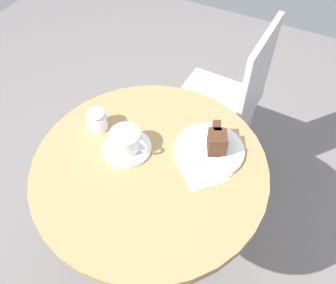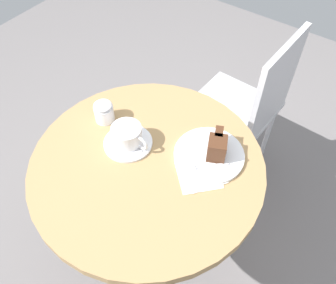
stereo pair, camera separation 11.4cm
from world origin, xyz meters
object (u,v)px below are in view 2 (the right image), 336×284
saucer (128,143)px  cake_slice (217,147)px  teaspoon (123,154)px  cake_plate (209,155)px  fork (202,166)px  cafe_chair (250,104)px  coffee_cup (127,135)px  napkin (201,174)px  sugar_pot (104,112)px

saucer → cake_slice: cake_slice is taller
teaspoon → saucer: bearing=-114.3°
teaspoon → cake_plate: bearing=169.7°
cake_slice → fork: cake_slice is taller
saucer → cake_plate: 0.27m
saucer → cafe_chair: 0.70m
cake_plate → fork: 0.06m
saucer → fork: (0.25, 0.05, 0.01)m
teaspoon → coffee_cup: bearing=-114.9°
teaspoon → cake_slice: cake_slice is taller
teaspoon → cake_plate: 0.28m
saucer → cafe_chair: bearing=74.9°
coffee_cup → saucer: bearing=-121.2°
teaspoon → napkin: bearing=153.6°
cake_slice → cafe_chair: (-0.09, 0.51, -0.27)m
teaspoon → fork: bearing=157.8°
cake_slice → coffee_cup: bearing=-154.3°
cake_slice → saucer: bearing=-154.2°
teaspoon → cake_slice: size_ratio=0.68×
coffee_cup → cake_slice: size_ratio=1.23×
cake_slice → teaspoon: bearing=-144.2°
coffee_cup → teaspoon: size_ratio=1.81×
napkin → fork: bearing=116.7°
fork → sugar_pot: size_ratio=1.46×
coffee_cup → cake_slice: (0.26, 0.13, 0.00)m
napkin → sugar_pot: bearing=179.6°
coffee_cup → cafe_chair: size_ratio=0.15×
saucer → napkin: 0.26m
saucer → sugar_pot: size_ratio=2.09×
coffee_cup → cafe_chair: bearing=74.9°
cafe_chair → coffee_cup: bearing=-12.6°
cake_plate → sugar_pot: (-0.38, -0.07, 0.03)m
teaspoon → napkin: 0.26m
teaspoon → napkin: size_ratio=0.40×
saucer → cake_plate: bearing=24.7°
saucer → cake_slice: size_ratio=1.49×
saucer → coffee_cup: size_ratio=1.21×
coffee_cup → sugar_pot: (-0.14, 0.04, -0.01)m
saucer → coffee_cup: (0.00, 0.00, 0.04)m
sugar_pot → napkin: bearing=-0.4°
coffee_cup → teaspoon: bearing=-69.1°
cafe_chair → sugar_pot: bearing=-24.9°
cake_plate → napkin: (0.02, -0.08, -0.00)m
cafe_chair → sugar_pot: (-0.31, -0.60, 0.26)m
coffee_cup → cake_plate: (0.25, 0.11, -0.04)m
napkin → cafe_chair: size_ratio=0.21×
cake_slice → napkin: cake_slice is taller
cake_slice → cafe_chair: bearing=100.1°
cake_plate → cafe_chair: 0.58m
napkin → cafe_chair: 0.65m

